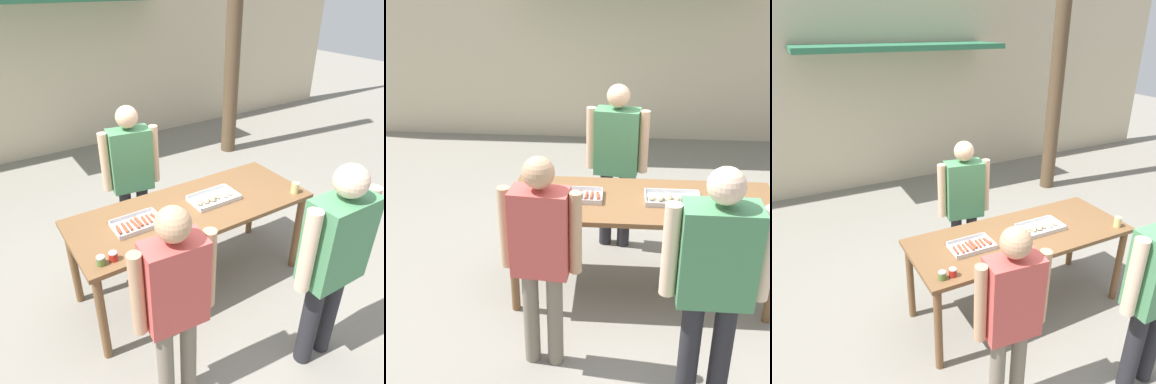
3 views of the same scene
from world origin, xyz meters
The scene contains 11 objects.
ground_plane centered at (0.00, 0.00, 0.00)m, with size 24.00×24.00×0.00m, color gray.
building_facade_back centered at (0.00, 3.98, 2.26)m, with size 12.00×1.11×4.50m.
serving_table centered at (0.00, 0.00, 0.77)m, with size 2.16×0.84×0.88m.
food_tray_sausages centered at (-0.53, 0.00, 0.89)m, with size 0.40×0.26×0.04m.
food_tray_buns centered at (0.22, 0.00, 0.90)m, with size 0.44×0.27×0.07m.
condiment_jar_mustard centered at (-0.95, -0.31, 0.91)m, with size 0.06×0.06×0.07m.
condiment_jar_ketchup centered at (-0.86, -0.31, 0.91)m, with size 0.06×0.06×0.07m.
beer_cup centered at (0.95, -0.30, 0.93)m, with size 0.07×0.07×0.10m.
person_server_behind_table centered at (-0.23, 0.77, 0.97)m, with size 0.58×0.28×1.63m.
person_customer_holding_hotdog centered at (-0.70, -0.92, 0.95)m, with size 0.55×0.24×1.59m.
person_customer_with_cup centered at (0.38, -1.20, 0.99)m, with size 0.65×0.25×1.67m.
Camera 1 is at (-1.50, -2.36, 2.62)m, focal length 35.00 mm.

